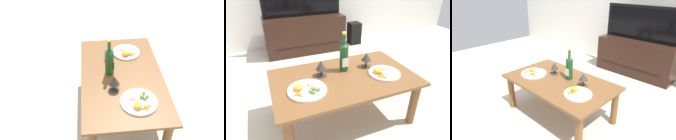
# 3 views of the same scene
# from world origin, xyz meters

# --- Properties ---
(ground_plane) EXTENTS (6.40, 6.40, 0.00)m
(ground_plane) POSITION_xyz_m (0.00, 0.00, 0.00)
(ground_plane) COLOR beige
(dining_table) EXTENTS (1.15, 0.69, 0.42)m
(dining_table) POSITION_xyz_m (0.00, 0.00, 0.35)
(dining_table) COLOR brown
(dining_table) RESTS_ON ground_plane
(wine_bottle) EXTENTS (0.07, 0.08, 0.34)m
(wine_bottle) POSITION_xyz_m (0.04, 0.10, 0.55)
(wine_bottle) COLOR #19471E
(wine_bottle) RESTS_ON dining_table
(goblet_left) EXTENTS (0.09, 0.09, 0.13)m
(goblet_left) POSITION_xyz_m (-0.16, 0.08, 0.51)
(goblet_left) COLOR #38332D
(goblet_left) RESTS_ON dining_table
(goblet_right) EXTENTS (0.09, 0.09, 0.13)m
(goblet_right) POSITION_xyz_m (0.25, 0.08, 0.51)
(goblet_right) COLOR #38332D
(goblet_right) RESTS_ON dining_table
(dinner_plate_left) EXTENTS (0.29, 0.29, 0.05)m
(dinner_plate_left) POSITION_xyz_m (-0.33, -0.09, 0.43)
(dinner_plate_left) COLOR white
(dinner_plate_left) RESTS_ON dining_table
(dinner_plate_right) EXTENTS (0.26, 0.26, 0.05)m
(dinner_plate_right) POSITION_xyz_m (0.32, -0.08, 0.43)
(dinner_plate_right) COLOR white
(dinner_plate_right) RESTS_ON dining_table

